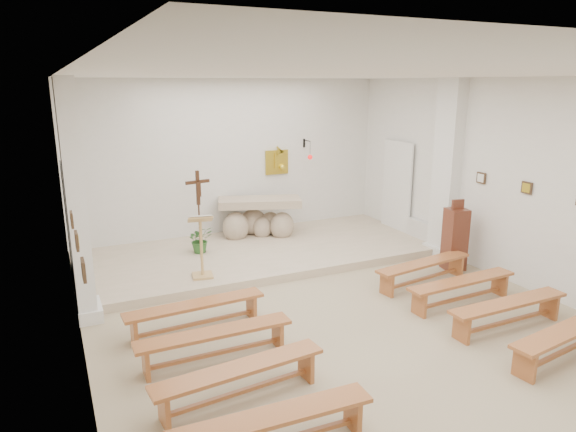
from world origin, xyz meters
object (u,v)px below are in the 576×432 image
bench_left_front (196,310)px  lectern (201,246)px  crucifix_stand (199,206)px  bench_left_second (215,338)px  bench_right_second (462,286)px  bench_right_front (424,268)px  altar (259,220)px  donation_pedestal (455,239)px  bench_left_fourth (273,424)px  bench_right_fourth (567,336)px  bench_right_third (508,308)px  bench_left_third (240,375)px

bench_left_front → lectern: bearing=68.1°
crucifix_stand → bench_left_second: size_ratio=0.82×
bench_left_front → bench_left_second: size_ratio=1.01×
crucifix_stand → bench_right_second: (3.13, -3.86, -0.78)m
lectern → bench_left_front: size_ratio=0.57×
bench_left_front → bench_right_front: 4.03m
altar → bench_left_second: size_ratio=0.96×
crucifix_stand → bench_right_front: size_ratio=0.81×
bench_left_front → altar: bearing=53.2°
donation_pedestal → bench_left_second: donation_pedestal is taller
bench_right_front → donation_pedestal: bearing=12.8°
bench_left_fourth → bench_right_fourth: (4.03, -0.00, 0.00)m
lectern → bench_right_third: (3.47, -3.43, -0.40)m
bench_left_fourth → bench_left_second: bearing=92.2°
bench_right_third → bench_left_fourth: size_ratio=0.99×
bench_left_front → bench_right_front: size_ratio=0.99×
bench_right_front → bench_right_fourth: (0.00, -2.74, 0.00)m
altar → lectern: (-1.82, -1.91, 0.21)m
bench_right_front → bench_left_fourth: size_ratio=1.01×
bench_left_second → bench_left_third: 0.91m
crucifix_stand → bench_right_third: bearing=-67.4°
bench_left_front → bench_left_fourth: 2.74m
crucifix_stand → bench_left_fourth: crucifix_stand is taller
bench_left_front → bench_left_third: (0.00, -1.83, 0.00)m
bench_right_third → donation_pedestal: bearing=65.0°
lectern → donation_pedestal: (4.49, -1.22, -0.12)m
crucifix_stand → bench_left_third: size_ratio=0.82×
bench_left_third → altar: bearing=60.7°
bench_right_second → bench_right_third: bearing=-92.1°
bench_left_fourth → bench_right_front: bearing=36.4°
bench_left_front → bench_left_third: bearing=-92.7°
bench_right_front → bench_left_fourth: (-4.03, -2.74, 0.00)m
bench_right_front → bench_left_second: same height
lectern → crucifix_stand: (0.34, 1.34, 0.38)m
bench_right_front → bench_right_second: size_ratio=1.01×
lectern → bench_right_third: 4.90m
donation_pedestal → bench_right_fourth: size_ratio=0.67×
donation_pedestal → bench_right_front: donation_pedestal is taller
bench_left_front → bench_right_fourth: 4.87m
altar → bench_left_fourth: bearing=-91.9°
lectern → bench_right_second: size_ratio=0.57×
bench_left_second → bench_right_second: same height
altar → lectern: lectern is taller
bench_right_third → bench_right_fourth: size_ratio=0.99×
bench_left_second → bench_right_second: bearing=0.2°
altar → bench_right_third: altar is taller
crucifix_stand → bench_left_second: crucifix_stand is taller
bench_left_front → bench_left_fourth: same height
bench_left_third → bench_right_third: 4.03m
bench_left_front → bench_right_fourth: bearing=-36.9°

